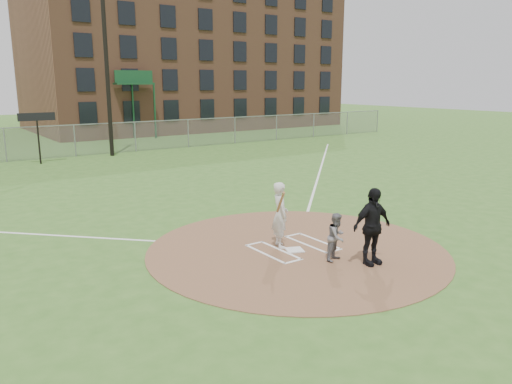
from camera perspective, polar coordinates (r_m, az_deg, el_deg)
ground at (r=14.23m, az=4.65°, el=-6.55°), size 140.00×140.00×0.00m
dirt_circle at (r=14.23m, az=4.65°, el=-6.51°), size 8.40×8.40×0.02m
home_plate at (r=14.06m, az=4.42°, el=-6.62°), size 0.60×0.60×0.03m
foul_line_first at (r=26.56m, az=7.29°, el=2.34°), size 17.04×17.04×0.01m
catcher at (r=13.28m, az=9.22°, el=-5.08°), size 0.75×0.66×1.28m
umpire at (r=13.07m, az=13.11°, el=-3.85°), size 1.22×0.59×2.01m
batters_boxes at (r=14.33m, az=4.27°, el=-6.30°), size 2.08×1.88×0.01m
batter_at_plate at (r=14.09m, az=2.78°, el=-2.61°), size 0.76×1.09×1.88m
outfield_fence at (r=33.66m, az=-19.99°, el=5.56°), size 56.08×0.08×2.03m
brick_warehouse at (r=54.29m, az=-8.22°, el=15.37°), size 30.00×17.17×15.00m
light_pole at (r=33.14m, az=-16.81°, el=15.38°), size 1.20×0.30×12.22m
scoreboard_sign at (r=31.22m, az=-23.75°, el=7.30°), size 2.00×0.10×2.93m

